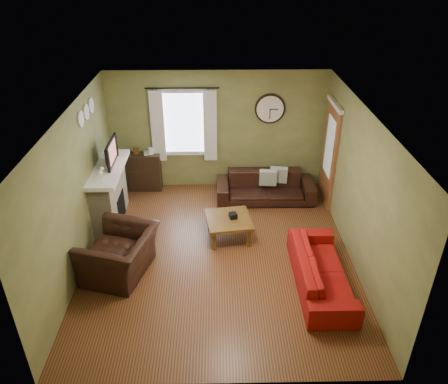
{
  "coord_description": "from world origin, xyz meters",
  "views": [
    {
      "loc": [
        -0.03,
        -6.15,
        4.8
      ],
      "look_at": [
        0.1,
        0.4,
        1.05
      ],
      "focal_mm": 35.0,
      "sensor_mm": 36.0,
      "label": 1
    }
  ],
  "objects_px": {
    "sofa_brown": "(265,187)",
    "sofa_red": "(321,270)",
    "bookshelf": "(145,172)",
    "coffee_table": "(229,228)",
    "armchair": "(120,254)"
  },
  "relations": [
    {
      "from": "armchair",
      "to": "coffee_table",
      "type": "distance_m",
      "value": 2.05
    },
    {
      "from": "sofa_red",
      "to": "coffee_table",
      "type": "bearing_deg",
      "value": 47.37
    },
    {
      "from": "sofa_brown",
      "to": "armchair",
      "type": "height_order",
      "value": "armchair"
    },
    {
      "from": "sofa_brown",
      "to": "armchair",
      "type": "xyz_separation_m",
      "value": [
        -2.63,
        -2.35,
        0.08
      ]
    },
    {
      "from": "sofa_brown",
      "to": "coffee_table",
      "type": "relative_size",
      "value": 2.58
    },
    {
      "from": "sofa_brown",
      "to": "sofa_red",
      "type": "height_order",
      "value": "sofa_brown"
    },
    {
      "from": "sofa_red",
      "to": "coffee_table",
      "type": "height_order",
      "value": "sofa_red"
    },
    {
      "from": "bookshelf",
      "to": "armchair",
      "type": "relative_size",
      "value": 0.72
    },
    {
      "from": "sofa_red",
      "to": "coffee_table",
      "type": "distance_m",
      "value": 1.95
    },
    {
      "from": "bookshelf",
      "to": "coffee_table",
      "type": "distance_m",
      "value": 2.63
    },
    {
      "from": "bookshelf",
      "to": "sofa_red",
      "type": "distance_m",
      "value": 4.57
    },
    {
      "from": "bookshelf",
      "to": "coffee_table",
      "type": "relative_size",
      "value": 1.07
    },
    {
      "from": "coffee_table",
      "to": "sofa_brown",
      "type": "bearing_deg",
      "value": 59.69
    },
    {
      "from": "sofa_brown",
      "to": "sofa_red",
      "type": "relative_size",
      "value": 1.03
    },
    {
      "from": "bookshelf",
      "to": "coffee_table",
      "type": "xyz_separation_m",
      "value": [
        1.8,
        -1.91,
        -0.21
      ]
    }
  ]
}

